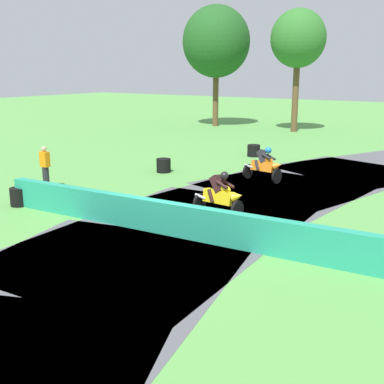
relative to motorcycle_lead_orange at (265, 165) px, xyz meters
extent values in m
plane|color=#569947|center=(0.64, -7.47, -0.65)|extent=(120.00, 120.00, 0.00)
cube|color=#515156|center=(3.20, 6.07, -0.65)|extent=(9.18, 11.00, 0.01)
cube|color=#515156|center=(1.64, 1.71, -0.65)|extent=(8.07, 10.63, 0.01)
cube|color=#515156|center=(0.79, -2.84, -0.65)|extent=(6.75, 9.99, 0.01)
cube|color=#515156|center=(0.69, -7.47, -0.65)|extent=(6.34, 9.76, 0.01)
cube|color=#515156|center=(1.32, -12.05, -0.65)|extent=(7.71, 10.48, 0.01)
cylinder|color=black|center=(0.61, -0.16, -0.36)|extent=(0.19, 0.71, 0.70)
cylinder|color=black|center=(-0.78, 0.05, -0.36)|extent=(0.19, 0.71, 0.70)
cube|color=orange|center=(-0.08, 0.00, -0.07)|extent=(1.04, 0.50, 0.45)
ellipsoid|color=orange|center=(0.11, 0.02, 0.19)|extent=(0.48, 0.38, 0.29)
cone|color=orange|center=(0.60, -0.08, 0.05)|extent=(0.43, 0.41, 0.46)
cylinder|color=#B2B2B7|center=(-0.69, -0.04, -0.12)|extent=(0.42, 0.17, 0.17)
cube|color=#28282D|center=(-0.14, 0.08, 0.31)|extent=(0.53, 0.42, 0.61)
sphere|color=#1E7FE0|center=(0.08, 0.11, 0.59)|extent=(0.26, 0.26, 0.26)
cylinder|color=#28282D|center=(0.16, 0.22, 0.30)|extent=(0.43, 0.19, 0.24)
cylinder|color=#28282D|center=(0.11, -0.13, 0.37)|extent=(0.43, 0.19, 0.24)
cylinder|color=#28282D|center=(-0.23, 0.21, -0.08)|extent=(0.27, 0.21, 0.42)
cylinder|color=#28282D|center=(-0.28, -0.14, -0.01)|extent=(0.27, 0.21, 0.42)
cylinder|color=black|center=(1.66, -5.28, -0.36)|extent=(0.14, 0.68, 0.67)
cylinder|color=black|center=(0.27, -5.17, -0.36)|extent=(0.14, 0.68, 0.67)
cube|color=yellow|center=(0.97, -5.19, -0.06)|extent=(1.02, 0.41, 0.43)
ellipsoid|color=yellow|center=(1.15, -5.17, 0.20)|extent=(0.46, 0.34, 0.27)
cone|color=yellow|center=(1.65, -5.23, 0.06)|extent=(0.41, 0.37, 0.44)
cylinder|color=#B2B2B7|center=(0.36, -5.27, -0.12)|extent=(0.42, 0.14, 0.17)
cube|color=#331919|center=(0.89, -5.13, 0.32)|extent=(0.51, 0.38, 0.60)
sphere|color=black|center=(1.11, -5.12, 0.60)|extent=(0.26, 0.26, 0.26)
cylinder|color=#331919|center=(1.18, -4.97, 0.32)|extent=(0.43, 0.15, 0.24)
cylinder|color=#331919|center=(1.16, -5.33, 0.37)|extent=(0.43, 0.15, 0.24)
cylinder|color=#331919|center=(0.80, -4.99, -0.06)|extent=(0.27, 0.17, 0.42)
cylinder|color=#331919|center=(0.77, -5.35, -0.02)|extent=(0.27, 0.17, 0.42)
cylinder|color=black|center=(-3.00, 4.91, -0.55)|extent=(0.65, 0.65, 0.20)
cylinder|color=black|center=(-3.00, 4.91, -0.35)|extent=(0.65, 0.65, 0.20)
cylinder|color=black|center=(-3.00, 4.91, -0.15)|extent=(0.65, 0.65, 0.20)
cylinder|color=black|center=(-4.40, -0.89, -0.55)|extent=(0.62, 0.62, 0.20)
cylinder|color=black|center=(-4.40, -0.89, -0.35)|extent=(0.62, 0.62, 0.20)
cylinder|color=black|center=(-4.40, -0.89, -0.15)|extent=(0.62, 0.62, 0.20)
cylinder|color=black|center=(-5.07, -7.87, -0.55)|extent=(0.58, 0.58, 0.20)
cylinder|color=black|center=(-5.07, -7.87, -0.35)|extent=(0.58, 0.58, 0.20)
cylinder|color=black|center=(-5.07, -7.87, -0.15)|extent=(0.58, 0.58, 0.20)
cylinder|color=#232328|center=(-6.13, -5.85, -0.22)|extent=(0.24, 0.24, 0.86)
cube|color=orange|center=(-6.13, -5.85, 0.49)|extent=(0.34, 0.22, 0.56)
sphere|color=tan|center=(-6.13, -5.85, 0.88)|extent=(0.20, 0.20, 0.20)
cylinder|color=brown|center=(-5.34, 15.77, 1.74)|extent=(0.44, 0.44, 4.80)
ellipsoid|color=#2D6B28|center=(-5.34, 15.77, 5.75)|extent=(3.78, 3.78, 3.97)
cylinder|color=brown|center=(-11.88, 15.73, 1.45)|extent=(0.44, 0.44, 4.21)
ellipsoid|color=#1E511E|center=(-11.88, 15.73, 5.72)|extent=(5.11, 5.11, 5.36)
camera|label=1|loc=(8.46, -17.79, 3.74)|focal=46.46mm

